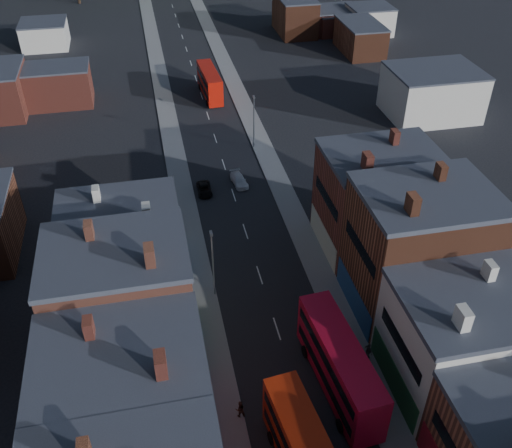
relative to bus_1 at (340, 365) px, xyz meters
name	(u,v)px	position (x,y,z in m)	size (l,w,h in m)	color
pavement_west	(182,192)	(-10.00, 33.72, -2.88)	(3.00, 200.00, 0.12)	gray
pavement_east	(278,181)	(3.00, 33.72, -2.88)	(3.00, 200.00, 0.12)	gray
lamp_post_2	(213,260)	(-8.70, 13.72, 1.76)	(0.25, 0.70, 8.12)	slate
lamp_post_3	(254,118)	(1.70, 43.72, 1.76)	(0.25, 0.70, 8.12)	slate
bus_1	(340,365)	(0.00, 0.00, 0.00)	(3.97, 12.82, 5.45)	red
bus_2	(210,83)	(-2.00, 63.19, -0.39)	(3.17, 11.05, 4.72)	red
car_1	(346,401)	(0.09, -2.06, -2.31)	(1.34, 3.86, 1.27)	navy
car_2	(204,189)	(-7.11, 33.15, -2.41)	(1.78, 3.86, 1.07)	black
car_3	(239,180)	(-2.30, 34.27, -2.34)	(1.68, 4.13, 1.20)	white
ped_1	(240,409)	(-8.80, -1.19, -1.97)	(0.83, 0.46, 1.71)	#45251B
ped_3	(368,351)	(3.76, 2.45, -1.95)	(1.03, 0.47, 1.75)	#534E47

